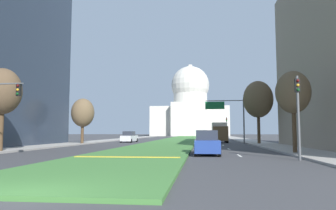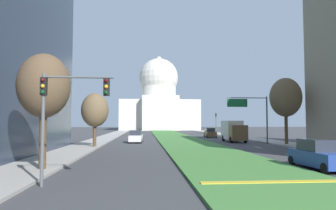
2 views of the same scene
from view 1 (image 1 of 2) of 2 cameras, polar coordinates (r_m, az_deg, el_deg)
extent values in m
plane|color=#3D3D3F|center=(69.57, 2.32, -6.35)|extent=(272.32, 272.32, 0.00)
cube|color=#427A38|center=(63.40, 1.93, -6.43)|extent=(7.52, 111.40, 0.14)
cube|color=gold|center=(20.03, -7.56, -9.43)|extent=(6.77, 0.50, 0.04)
cube|color=silver|center=(23.62, 12.96, -9.03)|extent=(0.16, 2.40, 0.01)
cube|color=silver|center=(32.30, 11.13, -7.92)|extent=(0.16, 2.40, 0.01)
cube|color=silver|center=(40.80, 10.10, -7.29)|extent=(0.16, 2.40, 0.01)
cube|color=silver|center=(49.04, 9.44, -6.89)|extent=(0.16, 2.40, 0.01)
cube|color=silver|center=(65.88, 8.61, -6.37)|extent=(0.16, 2.40, 0.01)
cube|color=#9E9991|center=(59.77, -11.25, -6.42)|extent=(4.00, 111.40, 0.15)
cube|color=#9E9991|center=(57.66, 14.67, -6.42)|extent=(4.00, 111.40, 0.15)
cube|color=beige|center=(131.43, 4.14, -3.12)|extent=(30.65, 25.67, 11.64)
cube|color=beige|center=(116.64, 3.87, -2.61)|extent=(13.48, 4.00, 12.80)
cylinder|color=beige|center=(132.05, 4.11, 0.93)|extent=(14.19, 14.19, 7.03)
sphere|color=beige|center=(132.84, 4.10, 3.65)|extent=(16.14, 16.14, 16.14)
cylinder|color=beige|center=(134.11, 4.08, 6.72)|extent=(1.80, 1.80, 3.00)
cylinder|color=#515456|center=(24.39, -28.24, 3.45)|extent=(3.20, 0.10, 0.10)
cube|color=black|center=(23.64, -25.72, 2.50)|extent=(0.28, 0.24, 0.84)
sphere|color=#510F0F|center=(23.55, -25.87, 3.21)|extent=(0.18, 0.18, 0.18)
sphere|color=#F2A51E|center=(23.52, -25.90, 2.54)|extent=(0.18, 0.18, 0.18)
sphere|color=#0F4219|center=(23.49, -25.92, 1.86)|extent=(0.18, 0.18, 0.18)
cylinder|color=#515456|center=(20.65, 22.82, -2.18)|extent=(0.16, 0.16, 5.20)
cube|color=black|center=(20.83, 22.64, 3.33)|extent=(0.28, 0.24, 0.84)
sphere|color=#510F0F|center=(20.73, 22.72, 4.15)|extent=(0.18, 0.18, 0.18)
sphere|color=#F2A51E|center=(20.69, 22.75, 3.38)|extent=(0.18, 0.18, 0.18)
sphere|color=#0F4219|center=(20.66, 22.78, 2.61)|extent=(0.18, 0.18, 0.18)
cylinder|color=#515456|center=(75.19, 10.73, -4.18)|extent=(0.16, 0.16, 5.20)
cube|color=black|center=(75.23, 10.70, -2.65)|extent=(0.28, 0.24, 0.84)
sphere|color=#510F0F|center=(75.11, 10.71, -2.44)|extent=(0.18, 0.18, 0.18)
sphere|color=#4C380F|center=(75.10, 10.71, -2.65)|extent=(0.18, 0.18, 0.18)
sphere|color=#1ED838|center=(75.09, 10.71, -2.86)|extent=(0.18, 0.18, 0.18)
cylinder|color=#515456|center=(46.45, 13.76, -2.92)|extent=(0.20, 0.20, 6.50)
cylinder|color=#515456|center=(46.36, 10.29, 0.80)|extent=(5.54, 0.12, 0.12)
cube|color=#146033|center=(46.17, 8.59, -0.07)|extent=(2.80, 0.08, 1.10)
cylinder|color=#4C3823|center=(29.65, -28.36, -3.65)|extent=(0.43, 0.43, 4.20)
ellipsoid|color=brown|center=(29.85, -28.12, 2.26)|extent=(3.14, 3.14, 3.92)
cylinder|color=#4C3823|center=(26.06, 22.16, -4.00)|extent=(0.31, 0.31, 4.00)
ellipsoid|color=brown|center=(26.24, 21.96, 2.20)|extent=(2.67, 2.67, 3.34)
cylinder|color=#4C3823|center=(44.60, -15.46, -4.80)|extent=(0.40, 0.40, 3.39)
ellipsoid|color=brown|center=(44.68, -15.38, -1.36)|extent=(3.16, 3.16, 3.95)
cylinder|color=#4C3823|center=(44.68, 16.32, -3.78)|extent=(0.42, 0.42, 4.96)
ellipsoid|color=brown|center=(44.90, 16.20, 1.02)|extent=(4.09, 4.09, 5.12)
cube|color=navy|center=(24.05, 7.12, -7.45)|extent=(1.88, 4.71, 0.90)
cube|color=#282D38|center=(24.21, 7.08, -5.49)|extent=(1.63, 2.27, 0.74)
cylinder|color=black|center=(22.21, 9.43, -8.54)|extent=(0.23, 0.64, 0.64)
cylinder|color=black|center=(22.17, 5.09, -8.60)|extent=(0.23, 0.64, 0.64)
cylinder|color=black|center=(25.99, 8.86, -8.01)|extent=(0.23, 0.64, 0.64)
cylinder|color=black|center=(25.95, 5.16, -8.06)|extent=(0.23, 0.64, 0.64)
cube|color=silver|center=(51.67, -7.13, -6.09)|extent=(2.01, 4.49, 0.87)
cube|color=#282D38|center=(51.49, -7.17, -5.20)|extent=(1.68, 2.19, 0.72)
cylinder|color=black|center=(53.59, -7.45, -6.40)|extent=(0.25, 0.65, 0.64)
cylinder|color=black|center=(53.15, -5.75, -6.43)|extent=(0.25, 0.65, 0.64)
cylinder|color=black|center=(50.24, -8.59, -6.49)|extent=(0.25, 0.65, 0.64)
cylinder|color=black|center=(49.77, -6.79, -6.52)|extent=(0.25, 0.65, 0.64)
cube|color=brown|center=(65.62, 8.38, -5.80)|extent=(2.08, 4.26, 0.90)
cube|color=#282D38|center=(65.78, 8.37, -5.09)|extent=(1.76, 2.08, 0.73)
cylinder|color=black|center=(63.99, 9.17, -6.13)|extent=(0.25, 0.65, 0.64)
cylinder|color=black|center=(63.99, 7.59, -6.15)|extent=(0.25, 0.65, 0.64)
cylinder|color=black|center=(67.28, 9.14, -6.07)|extent=(0.25, 0.65, 0.64)
cylinder|color=black|center=(67.28, 7.64, -6.08)|extent=(0.25, 0.65, 0.64)
cube|color=brown|center=(48.67, 9.59, -5.20)|extent=(2.30, 2.00, 2.20)
cube|color=silver|center=(51.87, 9.37, -4.79)|extent=(2.30, 4.40, 2.80)
cylinder|color=black|center=(48.76, 10.84, -6.35)|extent=(0.30, 0.90, 0.90)
cylinder|color=black|center=(48.64, 8.36, -6.39)|extent=(0.30, 0.90, 0.90)
cylinder|color=black|center=(53.05, 10.47, -6.23)|extent=(0.30, 0.90, 0.90)
cylinder|color=black|center=(52.94, 8.19, -6.27)|extent=(0.30, 0.90, 0.90)
camera|label=2|loc=(12.03, -56.69, 2.91)|focal=32.64mm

